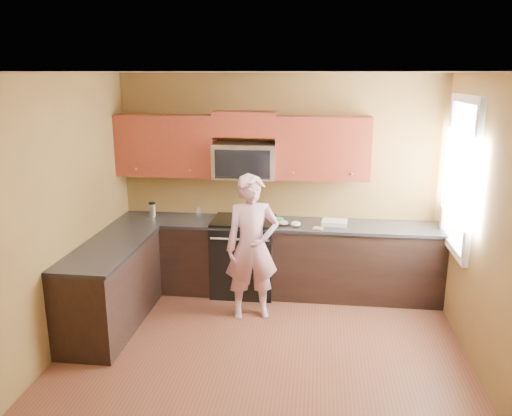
% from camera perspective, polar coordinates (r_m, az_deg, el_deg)
% --- Properties ---
extents(floor, '(4.00, 4.00, 0.00)m').
position_cam_1_polar(floor, '(5.07, 0.45, -17.17)').
color(floor, brown).
rests_on(floor, ground).
extents(ceiling, '(4.00, 4.00, 0.00)m').
position_cam_1_polar(ceiling, '(4.30, 0.53, 14.98)').
color(ceiling, white).
rests_on(ceiling, ground).
extents(wall_back, '(4.00, 0.00, 4.00)m').
position_cam_1_polar(wall_back, '(6.43, 2.54, 2.83)').
color(wall_back, brown).
rests_on(wall_back, ground).
extents(wall_front, '(4.00, 0.00, 4.00)m').
position_cam_1_polar(wall_front, '(2.68, -4.62, -15.19)').
color(wall_front, brown).
rests_on(wall_front, ground).
extents(wall_left, '(0.00, 4.00, 4.00)m').
position_cam_1_polar(wall_left, '(5.12, -22.33, -1.45)').
color(wall_left, brown).
rests_on(wall_left, ground).
extents(wall_right, '(0.00, 4.00, 4.00)m').
position_cam_1_polar(wall_right, '(4.72, 25.39, -3.11)').
color(wall_right, brown).
rests_on(wall_right, ground).
extents(cabinet_back_run, '(4.00, 0.60, 0.88)m').
position_cam_1_polar(cabinet_back_run, '(6.40, 2.23, -5.73)').
color(cabinet_back_run, black).
rests_on(cabinet_back_run, floor).
extents(cabinet_left_run, '(0.60, 1.60, 0.88)m').
position_cam_1_polar(cabinet_left_run, '(5.80, -15.95, -8.59)').
color(cabinet_left_run, black).
rests_on(cabinet_left_run, floor).
extents(countertop_back, '(4.00, 0.62, 0.04)m').
position_cam_1_polar(countertop_back, '(6.24, 2.26, -1.81)').
color(countertop_back, black).
rests_on(countertop_back, cabinet_back_run).
extents(countertop_left, '(0.62, 1.60, 0.04)m').
position_cam_1_polar(countertop_left, '(5.63, -16.18, -4.29)').
color(countertop_left, black).
rests_on(countertop_left, cabinet_left_run).
extents(stove, '(0.76, 0.65, 0.95)m').
position_cam_1_polar(stove, '(6.41, -1.37, -5.36)').
color(stove, black).
rests_on(stove, floor).
extents(microwave, '(0.76, 0.40, 0.42)m').
position_cam_1_polar(microwave, '(6.26, -1.25, 3.44)').
color(microwave, silver).
rests_on(microwave, wall_back).
extents(upper_cab_left, '(1.22, 0.33, 0.75)m').
position_cam_1_polar(upper_cab_left, '(6.51, -9.88, 3.66)').
color(upper_cab_left, maroon).
rests_on(upper_cab_left, wall_back).
extents(upper_cab_right, '(1.12, 0.33, 0.75)m').
position_cam_1_polar(upper_cab_right, '(6.23, 7.39, 3.26)').
color(upper_cab_right, maroon).
rests_on(upper_cab_right, wall_back).
extents(upper_cab_over_mw, '(0.76, 0.33, 0.30)m').
position_cam_1_polar(upper_cab_over_mw, '(6.20, -1.24, 9.40)').
color(upper_cab_over_mw, maroon).
rests_on(upper_cab_over_mw, wall_back).
extents(window, '(0.06, 1.06, 1.66)m').
position_cam_1_polar(window, '(5.76, 21.95, 3.38)').
color(window, white).
rests_on(window, wall_right).
extents(woman, '(0.68, 0.53, 1.64)m').
position_cam_1_polar(woman, '(5.66, -0.44, -4.43)').
color(woman, '#CC6687').
rests_on(woman, floor).
extents(frying_pan, '(0.44, 0.57, 0.07)m').
position_cam_1_polar(frying_pan, '(6.18, -0.53, -1.49)').
color(frying_pan, black).
rests_on(frying_pan, stove).
extents(butter_tub, '(0.13, 0.13, 0.08)m').
position_cam_1_polar(butter_tub, '(6.21, 2.56, -1.72)').
color(butter_tub, gold).
rests_on(butter_tub, countertop_back).
extents(toast_slice, '(0.13, 0.13, 0.01)m').
position_cam_1_polar(toast_slice, '(6.02, 6.97, -2.28)').
color(toast_slice, '#B27F47').
rests_on(toast_slice, countertop_back).
extents(napkin_a, '(0.14, 0.15, 0.06)m').
position_cam_1_polar(napkin_a, '(6.11, 3.13, -1.69)').
color(napkin_a, silver).
rests_on(napkin_a, countertop_back).
extents(napkin_b, '(0.14, 0.15, 0.07)m').
position_cam_1_polar(napkin_b, '(6.07, 4.46, -1.80)').
color(napkin_b, silver).
rests_on(napkin_b, countertop_back).
extents(dish_towel, '(0.32, 0.26, 0.05)m').
position_cam_1_polar(dish_towel, '(6.22, 8.78, -1.61)').
color(dish_towel, silver).
rests_on(dish_towel, countertop_back).
extents(travel_mug, '(0.09, 0.09, 0.18)m').
position_cam_1_polar(travel_mug, '(6.63, -11.50, -0.92)').
color(travel_mug, silver).
rests_on(travel_mug, countertop_back).
extents(glass_a, '(0.07, 0.07, 0.12)m').
position_cam_1_polar(glass_a, '(6.53, -6.46, -0.41)').
color(glass_a, silver).
rests_on(glass_a, countertop_back).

